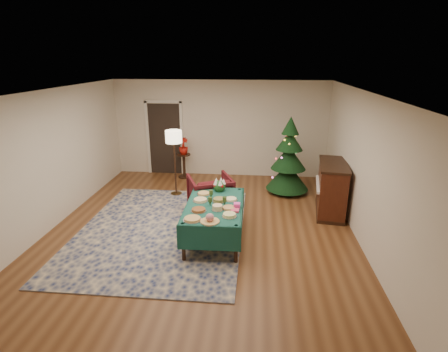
# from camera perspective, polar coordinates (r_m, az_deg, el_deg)

# --- Properties ---
(room_shell) EXTENTS (7.00, 7.00, 7.00)m
(room_shell) POSITION_cam_1_polar(r_m,az_deg,el_deg) (6.59, -3.94, 1.79)
(room_shell) COLOR #593319
(room_shell) RESTS_ON ground
(doorway) EXTENTS (1.08, 0.04, 2.16)m
(doorway) POSITION_cam_1_polar(r_m,az_deg,el_deg) (10.28, -9.64, 6.33)
(doorway) COLOR black
(doorway) RESTS_ON ground
(rug) EXTENTS (3.20, 4.20, 0.02)m
(rug) POSITION_cam_1_polar(r_m,az_deg,el_deg) (7.18, -10.10, -8.53)
(rug) COLOR navy
(rug) RESTS_ON ground
(buffet_table) EXTENTS (1.09, 1.82, 0.70)m
(buffet_table) POSITION_cam_1_polar(r_m,az_deg,el_deg) (6.52, -1.57, -5.78)
(buffet_table) COLOR black
(buffet_table) RESTS_ON ground
(platter_0) EXTENTS (0.32, 0.32, 0.04)m
(platter_0) POSITION_cam_1_polar(r_m,az_deg,el_deg) (5.88, -5.19, -7.00)
(platter_0) COLOR silver
(platter_0) RESTS_ON buffet_table
(platter_1) EXTENTS (0.33, 0.33, 0.15)m
(platter_1) POSITION_cam_1_polar(r_m,az_deg,el_deg) (5.78, -2.32, -7.00)
(platter_1) COLOR silver
(platter_1) RESTS_ON buffet_table
(platter_2) EXTENTS (0.26, 0.26, 0.06)m
(platter_2) POSITION_cam_1_polar(r_m,az_deg,el_deg) (5.97, 0.88, -6.41)
(platter_2) COLOR silver
(platter_2) RESTS_ON buffet_table
(platter_3) EXTENTS (0.28, 0.28, 0.05)m
(platter_3) POSITION_cam_1_polar(r_m,az_deg,el_deg) (6.19, -4.17, -5.55)
(platter_3) COLOR silver
(platter_3) RESTS_ON buffet_table
(platter_4) EXTENTS (0.21, 0.21, 0.10)m
(platter_4) POSITION_cam_1_polar(r_m,az_deg,el_deg) (6.21, -1.08, -5.19)
(platter_4) COLOR silver
(platter_4) RESTS_ON buffet_table
(platter_5) EXTENTS (0.26, 0.26, 0.04)m
(platter_5) POSITION_cam_1_polar(r_m,az_deg,el_deg) (6.27, 0.80, -5.24)
(platter_5) COLOR silver
(platter_5) RESTS_ON buffet_table
(platter_6) EXTENTS (0.28, 0.28, 0.05)m
(platter_6) POSITION_cam_1_polar(r_m,az_deg,el_deg) (6.61, -3.88, -3.94)
(platter_6) COLOR silver
(platter_6) RESTS_ON buffet_table
(platter_7) EXTENTS (0.25, 0.25, 0.07)m
(platter_7) POSITION_cam_1_polar(r_m,az_deg,el_deg) (6.57, -0.81, -3.94)
(platter_7) COLOR silver
(platter_7) RESTS_ON buffet_table
(platter_8) EXTENTS (0.25, 0.25, 0.04)m
(platter_8) POSITION_cam_1_polar(r_m,az_deg,el_deg) (6.64, 1.14, -3.82)
(platter_8) COLOR silver
(platter_8) RESTS_ON buffet_table
(platter_9) EXTENTS (0.27, 0.27, 0.04)m
(platter_9) POSITION_cam_1_polar(r_m,az_deg,el_deg) (6.92, -3.33, -2.87)
(platter_9) COLOR silver
(platter_9) RESTS_ON buffet_table
(goblet_0) EXTENTS (0.07, 0.07, 0.16)m
(goblet_0) POSITION_cam_1_polar(r_m,az_deg,el_deg) (6.71, -2.13, -2.96)
(goblet_0) COLOR #2D471E
(goblet_0) RESTS_ON buffet_table
(goblet_1) EXTENTS (0.07, 0.07, 0.16)m
(goblet_1) POSITION_cam_1_polar(r_m,az_deg,el_deg) (6.40, 0.11, -4.06)
(goblet_1) COLOR #2D471E
(goblet_1) RESTS_ON buffet_table
(goblet_2) EXTENTS (0.07, 0.07, 0.16)m
(goblet_2) POSITION_cam_1_polar(r_m,az_deg,el_deg) (6.38, -2.29, -4.13)
(goblet_2) COLOR #2D471E
(goblet_2) RESTS_ON buffet_table
(napkin_stack) EXTENTS (0.14, 0.14, 0.04)m
(napkin_stack) POSITION_cam_1_polar(r_m,az_deg,el_deg) (6.17, 1.80, -5.64)
(napkin_stack) COLOR #E03E63
(napkin_stack) RESTS_ON buffet_table
(gift_box) EXTENTS (0.11, 0.11, 0.09)m
(gift_box) POSITION_cam_1_polar(r_m,az_deg,el_deg) (6.30, 2.11, -4.85)
(gift_box) COLOR #FB45B3
(gift_box) RESTS_ON buffet_table
(centerpiece) EXTENTS (0.25, 0.25, 0.29)m
(centerpiece) POSITION_cam_1_polar(r_m,az_deg,el_deg) (7.06, -0.75, -1.49)
(centerpiece) COLOR #1E4C1E
(centerpiece) RESTS_ON buffet_table
(armchair) EXTENTS (1.13, 1.10, 0.91)m
(armchair) POSITION_cam_1_polar(r_m,az_deg,el_deg) (7.71, -2.27, -2.64)
(armchair) COLOR #430E12
(armchair) RESTS_ON ground
(floor_lamp) EXTENTS (0.39, 0.39, 1.63)m
(floor_lamp) POSITION_cam_1_polar(r_m,az_deg,el_deg) (8.49, -8.20, 5.73)
(floor_lamp) COLOR #A57F3F
(floor_lamp) RESTS_ON ground
(side_table) EXTENTS (0.39, 0.39, 0.69)m
(side_table) POSITION_cam_1_polar(r_m,az_deg,el_deg) (10.01, -6.53, 1.62)
(side_table) COLOR black
(side_table) RESTS_ON ground
(potted_plant) EXTENTS (0.26, 0.47, 0.26)m
(potted_plant) POSITION_cam_1_polar(r_m,az_deg,el_deg) (9.88, -6.63, 4.30)
(potted_plant) COLOR #A8150C
(potted_plant) RESTS_ON side_table
(christmas_tree) EXTENTS (1.40, 1.40, 1.94)m
(christmas_tree) POSITION_cam_1_polar(r_m,az_deg,el_deg) (8.83, 10.50, 2.71)
(christmas_tree) COLOR black
(christmas_tree) RESTS_ON ground
(piano) EXTENTS (0.77, 1.38, 1.14)m
(piano) POSITION_cam_1_polar(r_m,az_deg,el_deg) (7.96, 17.14, -2.02)
(piano) COLOR black
(piano) RESTS_ON ground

